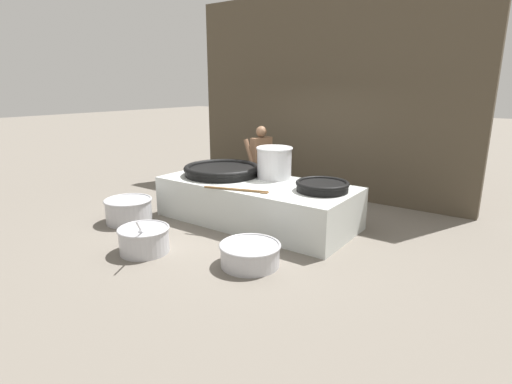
{
  "coord_description": "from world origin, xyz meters",
  "views": [
    {
      "loc": [
        4.07,
        -5.66,
        2.43
      ],
      "look_at": [
        0.0,
        0.0,
        0.56
      ],
      "focal_mm": 28.0,
      "sensor_mm": 36.0,
      "label": 1
    }
  ],
  "objects_px": {
    "giant_wok_near": "(222,170)",
    "cook": "(261,162)",
    "prep_bowl_meat": "(250,253)",
    "prep_bowl_extra": "(129,209)",
    "prep_bowl_vegetables": "(144,239)",
    "giant_wok_far": "(322,186)",
    "stock_pot": "(274,162)"
  },
  "relations": [
    {
      "from": "prep_bowl_vegetables",
      "to": "prep_bowl_meat",
      "type": "height_order",
      "value": "prep_bowl_vegetables"
    },
    {
      "from": "giant_wok_near",
      "to": "stock_pot",
      "type": "xyz_separation_m",
      "value": [
        0.97,
        0.36,
        0.2
      ]
    },
    {
      "from": "prep_bowl_meat",
      "to": "giant_wok_near",
      "type": "bearing_deg",
      "value": 139.09
    },
    {
      "from": "giant_wok_near",
      "to": "prep_bowl_vegetables",
      "type": "height_order",
      "value": "giant_wok_near"
    },
    {
      "from": "prep_bowl_meat",
      "to": "cook",
      "type": "bearing_deg",
      "value": 122.29
    },
    {
      "from": "prep_bowl_meat",
      "to": "giant_wok_far",
      "type": "bearing_deg",
      "value": 81.59
    },
    {
      "from": "stock_pot",
      "to": "cook",
      "type": "xyz_separation_m",
      "value": [
        -0.78,
        0.68,
        -0.18
      ]
    },
    {
      "from": "giant_wok_far",
      "to": "cook",
      "type": "xyz_separation_m",
      "value": [
        -1.93,
        1.0,
        0.04
      ]
    },
    {
      "from": "giant_wok_near",
      "to": "prep_bowl_extra",
      "type": "height_order",
      "value": "giant_wok_near"
    },
    {
      "from": "giant_wok_far",
      "to": "stock_pot",
      "type": "relative_size",
      "value": 1.3
    },
    {
      "from": "prep_bowl_vegetables",
      "to": "giant_wok_near",
      "type": "bearing_deg",
      "value": 98.23
    },
    {
      "from": "giant_wok_far",
      "to": "prep_bowl_vegetables",
      "type": "bearing_deg",
      "value": -129.02
    },
    {
      "from": "cook",
      "to": "prep_bowl_meat",
      "type": "bearing_deg",
      "value": 136.7
    },
    {
      "from": "giant_wok_far",
      "to": "prep_bowl_vegetables",
      "type": "height_order",
      "value": "giant_wok_far"
    },
    {
      "from": "cook",
      "to": "prep_bowl_extra",
      "type": "bearing_deg",
      "value": 78.75
    },
    {
      "from": "giant_wok_far",
      "to": "cook",
      "type": "bearing_deg",
      "value": 152.59
    },
    {
      "from": "cook",
      "to": "prep_bowl_vegetables",
      "type": "xyz_separation_m",
      "value": [
        0.13,
        -3.23,
        -0.66
      ]
    },
    {
      "from": "giant_wok_near",
      "to": "cook",
      "type": "height_order",
      "value": "cook"
    },
    {
      "from": "cook",
      "to": "giant_wok_far",
      "type": "bearing_deg",
      "value": 167.01
    },
    {
      "from": "prep_bowl_extra",
      "to": "giant_wok_far",
      "type": "bearing_deg",
      "value": 25.55
    },
    {
      "from": "giant_wok_far",
      "to": "prep_bowl_meat",
      "type": "xyz_separation_m",
      "value": [
        -0.25,
        -1.66,
        -0.67
      ]
    },
    {
      "from": "prep_bowl_meat",
      "to": "stock_pot",
      "type": "bearing_deg",
      "value": 114.56
    },
    {
      "from": "prep_bowl_vegetables",
      "to": "prep_bowl_meat",
      "type": "distance_m",
      "value": 1.66
    },
    {
      "from": "giant_wok_far",
      "to": "prep_bowl_vegetables",
      "type": "relative_size",
      "value": 1.06
    },
    {
      "from": "prep_bowl_vegetables",
      "to": "prep_bowl_extra",
      "type": "height_order",
      "value": "prep_bowl_vegetables"
    },
    {
      "from": "prep_bowl_meat",
      "to": "prep_bowl_extra",
      "type": "relative_size",
      "value": 1.01
    },
    {
      "from": "giant_wok_far",
      "to": "prep_bowl_vegetables",
      "type": "distance_m",
      "value": 2.93
    },
    {
      "from": "cook",
      "to": "prep_bowl_vegetables",
      "type": "relative_size",
      "value": 1.96
    },
    {
      "from": "stock_pot",
      "to": "prep_bowl_meat",
      "type": "relative_size",
      "value": 0.79
    },
    {
      "from": "stock_pot",
      "to": "prep_bowl_meat",
      "type": "xyz_separation_m",
      "value": [
        0.91,
        -1.99,
        -0.88
      ]
    },
    {
      "from": "giant_wok_far",
      "to": "prep_bowl_meat",
      "type": "distance_m",
      "value": 1.81
    },
    {
      "from": "giant_wok_near",
      "to": "stock_pot",
      "type": "distance_m",
      "value": 1.05
    }
  ]
}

